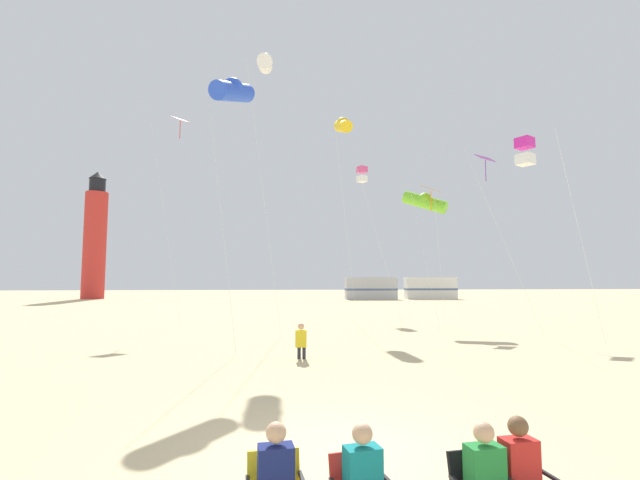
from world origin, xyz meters
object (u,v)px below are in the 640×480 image
rv_van_white (430,288)px  lighthouse_distant (95,239)px  kite_diamond_violet (486,165)px  kite_tube_white (265,63)px  kite_box_rainbow (362,175)px  kite_flyer_standing (301,340)px  spectator_navy_chair (525,476)px  kite_tube_blue (233,91)px  kite_box_magenta (525,152)px  rv_van_silver (371,288)px  kite_tube_gold (343,126)px  kite_tube_lime (425,202)px  kite_diamond_orange (430,194)px  kite_diamond_scarlet (179,129)px

rv_van_white → lighthouse_distant: bearing=179.1°
lighthouse_distant → kite_diamond_violet: bearing=-48.1°
kite_tube_white → kite_diamond_violet: 12.24m
kite_box_rainbow → kite_diamond_violet: bearing=-65.2°
kite_box_rainbow → kite_flyer_standing: bearing=-107.1°
kite_tube_white → lighthouse_distant: lighthouse_distant is taller
spectator_navy_chair → kite_tube_blue: 15.37m
kite_tube_blue → kite_box_magenta: (11.89, 0.91, -1.73)m
rv_van_silver → kite_tube_gold: bearing=-102.6°
kite_tube_lime → kite_tube_gold: kite_tube_gold is taller
kite_tube_white → kite_diamond_violet: bearing=2.8°
kite_box_magenta → lighthouse_distant: bearing=128.6°
kite_diamond_orange → rv_van_white: bearing=71.0°
spectator_navy_chair → kite_diamond_orange: kite_diamond_orange is taller
kite_diamond_orange → kite_box_magenta: size_ratio=0.90×
kite_flyer_standing → kite_diamond_violet: (9.84, 7.21, 7.79)m
kite_tube_blue → kite_diamond_scarlet: 11.67m
kite_diamond_scarlet → rv_van_white: size_ratio=1.89×
kite_tube_lime → kite_box_magenta: 6.80m
kite_diamond_violet → kite_tube_blue: bearing=-157.1°
kite_flyer_standing → kite_tube_gold: kite_tube_gold is taller
kite_box_rainbow → rv_van_white: bearing=61.2°
kite_diamond_orange → kite_box_rainbow: 9.34m
kite_tube_gold → rv_van_white: bearing=62.8°
lighthouse_distant → spectator_navy_chair: bearing=-64.5°
kite_tube_blue → kite_box_rainbow: bearing=62.9°
kite_diamond_violet → kite_box_magenta: bearing=-95.8°
kite_box_magenta → kite_diamond_scarlet: bearing=149.2°
spectator_navy_chair → kite_box_magenta: size_ratio=0.14×
kite_diamond_violet → lighthouse_distant: bearing=131.9°
kite_tube_white → kite_diamond_violet: size_ratio=1.53×
kite_box_magenta → lighthouse_distant: size_ratio=0.50×
spectator_navy_chair → kite_tube_gold: size_ratio=0.09×
kite_tube_gold → rv_van_white: size_ratio=1.86×
kite_diamond_orange → rv_van_white: size_ratio=1.15×
kite_diamond_violet → kite_flyer_standing: bearing=-143.8°
kite_tube_blue → kite_tube_gold: (5.45, 8.98, 2.04)m
lighthouse_distant → rv_van_white: (43.69, -4.02, -6.45)m
kite_tube_gold → kite_box_magenta: kite_tube_gold is taller
kite_diamond_orange → kite_box_rainbow: size_ratio=0.70×
kite_tube_white → kite_tube_gold: (4.44, 4.31, -1.43)m
rv_van_silver → kite_box_magenta: bearing=-90.2°
kite_diamond_violet → spectator_navy_chair: bearing=-115.6°
lighthouse_distant → rv_van_white: 44.35m
kite_box_rainbow → kite_diamond_violet: kite_box_rainbow is taller
kite_tube_lime → rv_van_white: 34.97m
kite_tube_blue → kite_tube_lime: bearing=36.8°
kite_diamond_scarlet → kite_tube_blue: bearing=-67.6°
rv_van_silver → spectator_navy_chair: bearing=-98.2°
kite_tube_blue → spectator_navy_chair: bearing=-70.4°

